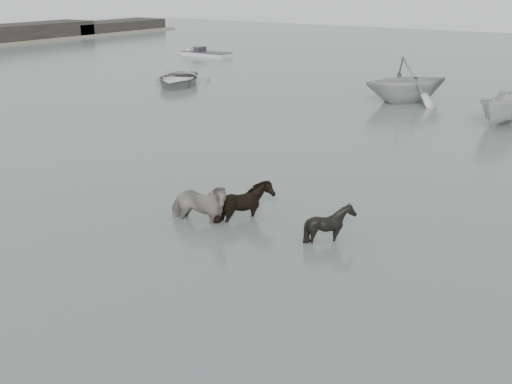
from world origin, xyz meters
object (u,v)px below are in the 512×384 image
pony_black (330,218)px  pony_dark (245,195)px  rowboat_lead (178,77)px  pony_pinto (198,195)px

pony_black → pony_dark: bearing=84.2°
rowboat_lead → pony_dark: bearing=-72.5°
pony_pinto → rowboat_lead: 23.52m
pony_pinto → pony_black: pony_pinto is taller
pony_pinto → pony_dark: 1.28m
pony_pinto → pony_black: bearing=-87.4°
pony_dark → pony_pinto: bearing=132.7°
pony_dark → rowboat_lead: pony_dark is taller
pony_dark → pony_black: (2.64, -0.02, -0.11)m
pony_black → rowboat_lead: (-19.14, 16.75, -0.09)m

